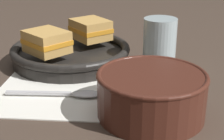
{
  "coord_description": "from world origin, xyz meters",
  "views": [
    {
      "loc": [
        0.07,
        -0.59,
        0.27
      ],
      "look_at": [
        0.04,
        -0.0,
        0.04
      ],
      "focal_mm": 55.0,
      "sensor_mm": 36.0,
      "label": 1
    }
  ],
  "objects_px": {
    "soup_bowl": "(151,92)",
    "sandwich_near_left": "(91,29)",
    "drinking_glass": "(159,44)",
    "sandwich_near_right": "(47,42)",
    "spoon": "(73,94)",
    "skillet": "(71,54)"
  },
  "relations": [
    {
      "from": "spoon",
      "to": "skillet",
      "type": "bearing_deg",
      "value": 99.78
    },
    {
      "from": "sandwich_near_right",
      "to": "drinking_glass",
      "type": "relative_size",
      "value": 1.03
    },
    {
      "from": "drinking_glass",
      "to": "skillet",
      "type": "bearing_deg",
      "value": 172.74
    },
    {
      "from": "soup_bowl",
      "to": "sandwich_near_left",
      "type": "xyz_separation_m",
      "value": [
        -0.13,
        0.29,
        0.02
      ]
    },
    {
      "from": "soup_bowl",
      "to": "skillet",
      "type": "relative_size",
      "value": 0.65
    },
    {
      "from": "sandwich_near_right",
      "to": "spoon",
      "type": "bearing_deg",
      "value": -60.18
    },
    {
      "from": "skillet",
      "to": "sandwich_near_left",
      "type": "distance_m",
      "value": 0.08
    },
    {
      "from": "sandwich_near_right",
      "to": "skillet",
      "type": "bearing_deg",
      "value": 52.63
    },
    {
      "from": "soup_bowl",
      "to": "sandwich_near_left",
      "type": "distance_m",
      "value": 0.32
    },
    {
      "from": "sandwich_near_right",
      "to": "drinking_glass",
      "type": "height_order",
      "value": "drinking_glass"
    },
    {
      "from": "skillet",
      "to": "drinking_glass",
      "type": "distance_m",
      "value": 0.2
    },
    {
      "from": "drinking_glass",
      "to": "sandwich_near_right",
      "type": "bearing_deg",
      "value": -173.43
    },
    {
      "from": "spoon",
      "to": "soup_bowl",
      "type": "bearing_deg",
      "value": -23.06
    },
    {
      "from": "sandwich_near_left",
      "to": "drinking_glass",
      "type": "xyz_separation_m",
      "value": [
        0.16,
        -0.08,
        -0.01
      ]
    },
    {
      "from": "spoon",
      "to": "sandwich_near_right",
      "type": "bearing_deg",
      "value": 118.97
    },
    {
      "from": "skillet",
      "to": "sandwich_near_left",
      "type": "xyz_separation_m",
      "value": [
        0.04,
        0.05,
        0.04
      ]
    },
    {
      "from": "sandwich_near_left",
      "to": "drinking_glass",
      "type": "bearing_deg",
      "value": -26.29
    },
    {
      "from": "spoon",
      "to": "drinking_glass",
      "type": "bearing_deg",
      "value": 43.03
    },
    {
      "from": "spoon",
      "to": "drinking_glass",
      "type": "relative_size",
      "value": 1.57
    },
    {
      "from": "sandwich_near_left",
      "to": "sandwich_near_right",
      "type": "bearing_deg",
      "value": -127.37
    },
    {
      "from": "sandwich_near_left",
      "to": "sandwich_near_right",
      "type": "height_order",
      "value": "same"
    },
    {
      "from": "spoon",
      "to": "skillet",
      "type": "relative_size",
      "value": 0.65
    }
  ]
}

